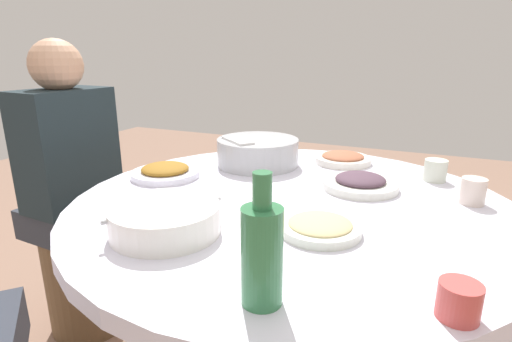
{
  "coord_description": "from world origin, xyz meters",
  "views": [
    {
      "loc": [
        1.02,
        0.35,
        1.15
      ],
      "look_at": [
        0.01,
        -0.11,
        0.82
      ],
      "focal_mm": 28.07,
      "sensor_mm": 36.0,
      "label": 1
    }
  ],
  "objects_px": {
    "dish_noodles": "(320,226)",
    "tea_cup_side": "(459,301)",
    "dish_stirfry": "(165,172)",
    "dish_tofu_braise": "(343,158)",
    "dish_eggplant": "(360,183)",
    "diner_right": "(69,157)",
    "soup_bowl": "(165,220)",
    "green_bottle": "(262,253)",
    "stool_for_diner_right": "(86,279)",
    "tea_cup_near": "(473,191)",
    "rice_bowl": "(258,151)",
    "round_dining_table": "(291,228)",
    "tea_cup_far": "(435,170)"
  },
  "relations": [
    {
      "from": "dish_stirfry",
      "to": "dish_eggplant",
      "type": "relative_size",
      "value": 0.99
    },
    {
      "from": "dish_stirfry",
      "to": "tea_cup_side",
      "type": "height_order",
      "value": "tea_cup_side"
    },
    {
      "from": "dish_noodles",
      "to": "green_bottle",
      "type": "xyz_separation_m",
      "value": [
        0.3,
        -0.02,
        0.08
      ]
    },
    {
      "from": "round_dining_table",
      "to": "tea_cup_near",
      "type": "distance_m",
      "value": 0.51
    },
    {
      "from": "dish_noodles",
      "to": "green_bottle",
      "type": "distance_m",
      "value": 0.31
    },
    {
      "from": "dish_noodles",
      "to": "dish_tofu_braise",
      "type": "xyz_separation_m",
      "value": [
        -0.63,
        -0.09,
        0.0
      ]
    },
    {
      "from": "rice_bowl",
      "to": "tea_cup_side",
      "type": "distance_m",
      "value": 0.94
    },
    {
      "from": "rice_bowl",
      "to": "tea_cup_near",
      "type": "xyz_separation_m",
      "value": [
        0.12,
        0.7,
        -0.02
      ]
    },
    {
      "from": "soup_bowl",
      "to": "green_bottle",
      "type": "distance_m",
      "value": 0.35
    },
    {
      "from": "soup_bowl",
      "to": "dish_stirfry",
      "type": "distance_m",
      "value": 0.44
    },
    {
      "from": "round_dining_table",
      "to": "green_bottle",
      "type": "xyz_separation_m",
      "value": [
        0.48,
        0.12,
        0.18
      ]
    },
    {
      "from": "soup_bowl",
      "to": "dish_eggplant",
      "type": "bearing_deg",
      "value": 144.89
    },
    {
      "from": "dish_stirfry",
      "to": "dish_noodles",
      "type": "distance_m",
      "value": 0.63
    },
    {
      "from": "dish_eggplant",
      "to": "diner_right",
      "type": "xyz_separation_m",
      "value": [
        0.12,
        -1.1,
        -0.01
      ]
    },
    {
      "from": "tea_cup_near",
      "to": "dish_tofu_braise",
      "type": "bearing_deg",
      "value": -123.46
    },
    {
      "from": "tea_cup_near",
      "to": "diner_right",
      "type": "xyz_separation_m",
      "value": [
        0.11,
        -1.4,
        -0.03
      ]
    },
    {
      "from": "dish_stirfry",
      "to": "tea_cup_near",
      "type": "height_order",
      "value": "tea_cup_near"
    },
    {
      "from": "dish_stirfry",
      "to": "dish_tofu_braise",
      "type": "height_order",
      "value": "dish_stirfry"
    },
    {
      "from": "round_dining_table",
      "to": "dish_tofu_braise",
      "type": "height_order",
      "value": "dish_tofu_braise"
    },
    {
      "from": "tea_cup_far",
      "to": "tea_cup_side",
      "type": "distance_m",
      "value": 0.75
    },
    {
      "from": "dish_tofu_braise",
      "to": "tea_cup_side",
      "type": "xyz_separation_m",
      "value": [
        0.84,
        0.37,
        0.01
      ]
    },
    {
      "from": "dish_noodles",
      "to": "tea_cup_side",
      "type": "distance_m",
      "value": 0.35
    },
    {
      "from": "round_dining_table",
      "to": "dish_noodles",
      "type": "bearing_deg",
      "value": 36.36
    },
    {
      "from": "dish_noodles",
      "to": "tea_cup_side",
      "type": "bearing_deg",
      "value": 52.65
    },
    {
      "from": "round_dining_table",
      "to": "tea_cup_side",
      "type": "xyz_separation_m",
      "value": [
        0.39,
        0.41,
        0.12
      ]
    },
    {
      "from": "tea_cup_side",
      "to": "tea_cup_near",
      "type": "bearing_deg",
      "value": 174.8
    },
    {
      "from": "dish_tofu_braise",
      "to": "green_bottle",
      "type": "bearing_deg",
      "value": 4.28
    },
    {
      "from": "diner_right",
      "to": "green_bottle",
      "type": "bearing_deg",
      "value": 62.8
    },
    {
      "from": "dish_stirfry",
      "to": "dish_noodles",
      "type": "xyz_separation_m",
      "value": [
        0.21,
        0.59,
        -0.0
      ]
    },
    {
      "from": "round_dining_table",
      "to": "green_bottle",
      "type": "height_order",
      "value": "green_bottle"
    },
    {
      "from": "dish_tofu_braise",
      "to": "tea_cup_side",
      "type": "bearing_deg",
      "value": 23.51
    },
    {
      "from": "dish_stirfry",
      "to": "green_bottle",
      "type": "distance_m",
      "value": 0.77
    },
    {
      "from": "tea_cup_far",
      "to": "tea_cup_side",
      "type": "relative_size",
      "value": 1.06
    },
    {
      "from": "rice_bowl",
      "to": "round_dining_table",
      "type": "bearing_deg",
      "value": 38.95
    },
    {
      "from": "rice_bowl",
      "to": "tea_cup_far",
      "type": "height_order",
      "value": "rice_bowl"
    },
    {
      "from": "tea_cup_side",
      "to": "dish_noodles",
      "type": "bearing_deg",
      "value": -127.35
    },
    {
      "from": "dish_noodles",
      "to": "soup_bowl",
      "type": "bearing_deg",
      "value": -65.61
    },
    {
      "from": "soup_bowl",
      "to": "dish_tofu_braise",
      "type": "bearing_deg",
      "value": 162.84
    },
    {
      "from": "rice_bowl",
      "to": "soup_bowl",
      "type": "distance_m",
      "value": 0.62
    },
    {
      "from": "dish_eggplant",
      "to": "round_dining_table",
      "type": "bearing_deg",
      "value": -42.68
    },
    {
      "from": "green_bottle",
      "to": "stool_for_diner_right",
      "type": "relative_size",
      "value": 0.52
    },
    {
      "from": "soup_bowl",
      "to": "dish_eggplant",
      "type": "height_order",
      "value": "soup_bowl"
    },
    {
      "from": "rice_bowl",
      "to": "tea_cup_near",
      "type": "bearing_deg",
      "value": 80.34
    },
    {
      "from": "rice_bowl",
      "to": "dish_stirfry",
      "type": "xyz_separation_m",
      "value": [
        0.26,
        -0.22,
        -0.03
      ]
    },
    {
      "from": "round_dining_table",
      "to": "rice_bowl",
      "type": "height_order",
      "value": "rice_bowl"
    },
    {
      "from": "stool_for_diner_right",
      "to": "tea_cup_side",
      "type": "bearing_deg",
      "value": 71.47
    },
    {
      "from": "soup_bowl",
      "to": "diner_right",
      "type": "bearing_deg",
      "value": -117.41
    },
    {
      "from": "dish_noodles",
      "to": "dish_stirfry",
      "type": "bearing_deg",
      "value": -109.48
    },
    {
      "from": "dish_tofu_braise",
      "to": "tea_cup_side",
      "type": "relative_size",
      "value": 3.16
    },
    {
      "from": "round_dining_table",
      "to": "dish_eggplant",
      "type": "distance_m",
      "value": 0.26
    }
  ]
}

